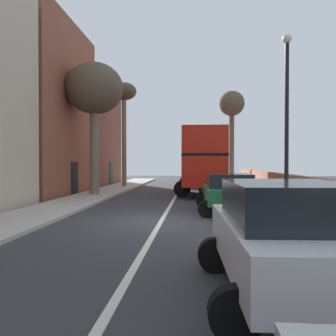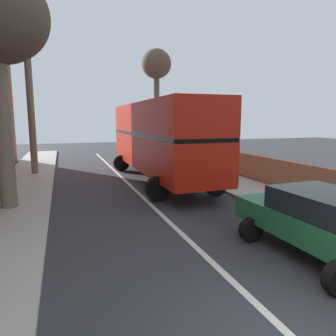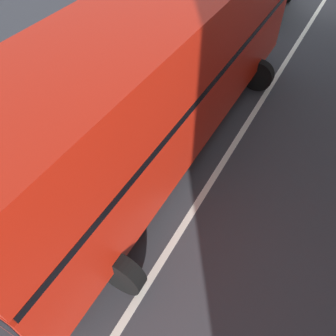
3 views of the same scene
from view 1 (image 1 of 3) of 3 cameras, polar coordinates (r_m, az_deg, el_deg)
The scene contains 11 objects.
ground_plane at distance 12.25m, azimuth -1.14°, elevation -8.73°, with size 84.00×84.00×0.00m, color #333338.
road_centre_line at distance 12.25m, azimuth -1.14°, elevation -8.71°, with size 0.16×54.00×0.01m, color silver.
sidewalk_left at distance 13.62m, azimuth -22.32°, elevation -7.56°, with size 2.60×60.00×0.12m, color #B2ADA3.
sidewalk_right at distance 12.74m, azimuth 21.61°, elevation -8.14°, with size 2.60×60.00×0.12m, color #B2ADA3.
double_decker_bus at distance 24.34m, azimuth 5.69°, elevation 1.61°, with size 3.56×11.49×4.06m.
parked_car_white_right_1 at distance 5.50m, azimuth 18.56°, elevation -10.24°, with size 2.55×4.13×1.76m.
parked_car_green_right_2 at distance 14.40m, azimuth 9.74°, elevation -3.63°, with size 2.57×4.37×1.60m.
street_tree_left_0 at distance 22.31m, azimuth -11.93°, elevation 12.21°, with size 3.51×3.51×8.05m.
street_tree_right_3 at distance 35.24m, azimuth 10.38°, elevation 9.66°, with size 2.48×2.48×8.97m.
street_tree_left_4 at distance 29.40m, azimuth -7.19°, elevation 11.15°, with size 2.04×2.04×8.50m.
lamppost_right at distance 12.73m, azimuth 18.84°, elevation 8.79°, with size 0.32×0.32×6.31m.
Camera 1 is at (1.18, -12.02, 2.04)m, focal length 37.29 mm.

